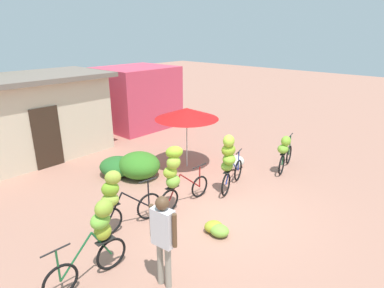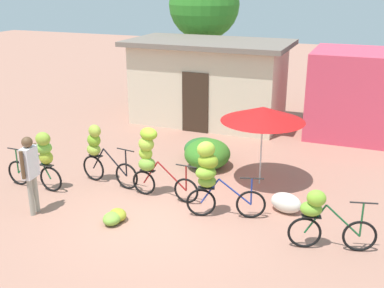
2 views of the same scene
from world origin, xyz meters
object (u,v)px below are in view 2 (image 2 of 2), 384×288
Objects in this scene: bicycle_by_shop at (211,174)px; shop_pink at (362,94)px; bicycle_leftmost at (41,156)px; bicycle_near_pile at (99,150)px; market_umbrella at (263,114)px; tree_behind_building at (204,5)px; building_low at (209,82)px; person_vendor at (30,167)px; bicycle_center_loaded at (151,157)px; produce_sack at (286,203)px; bicycle_rightmost at (321,215)px; banana_pile_on_ground at (115,217)px.

shop_pink is at bearing 69.91° from bicycle_by_shop.
bicycle_leftmost is 1.37m from bicycle_near_pile.
bicycle_by_shop is at bearing -105.07° from market_umbrella.
tree_behind_building is at bearing 86.75° from bicycle_leftmost.
tree_behind_building is at bearing 159.20° from shop_pink.
person_vendor is (-1.17, -8.01, -0.37)m from building_low.
market_umbrella reaches higher than bicycle_center_loaded.
bicycle_leftmost is at bearing -104.25° from building_low.
shop_pink reaches higher than produce_sack.
tree_behind_building is 3.25× the size of bicycle_leftmost.
tree_behind_building is (-6.28, 2.39, 2.51)m from shop_pink.
produce_sack is at bearing 6.80° from bicycle_center_loaded.
bicycle_by_shop is at bearing 168.65° from bicycle_rightmost.
person_vendor reaches higher than bicycle_rightmost.
bicycle_by_shop is 0.97× the size of person_vendor.
market_umbrella is at bearing -112.09° from shop_pink.
produce_sack is (4.64, 0.11, -0.64)m from bicycle_near_pile.
bicycle_center_loaded is 0.97× the size of person_vendor.
shop_pink is 7.61m from bicycle_by_shop.
produce_sack is at bearing 22.08° from person_vendor.
bicycle_leftmost is 2.68m from bicycle_center_loaded.
person_vendor is at bearing -160.81° from bicycle_by_shop.
bicycle_rightmost is (3.95, -0.91, -0.30)m from bicycle_center_loaded.
bicycle_center_loaded is 1.68m from banana_pile_on_ground.
person_vendor reaches higher than bicycle_center_loaded.
bicycle_rightmost is at bearing -92.08° from shop_pink.
market_umbrella is 2.89× the size of banana_pile_on_ground.
bicycle_center_loaded is (2.60, 0.62, 0.14)m from bicycle_leftmost.
person_vendor is (-4.20, -3.36, -0.72)m from market_umbrella.
building_low is 3.24× the size of bicycle_by_shop.
produce_sack is at bearing 124.21° from bicycle_rightmost.
shop_pink is at bearing 67.91° from market_umbrella.
bicycle_leftmost is at bearing -154.52° from market_umbrella.
bicycle_rightmost reaches higher than produce_sack.
market_umbrella is 5.39m from bicycle_leftmost.
market_umbrella is 2.32m from bicycle_by_shop.
banana_pile_on_ground is (0.67, -7.73, -1.33)m from building_low.
bicycle_leftmost is 0.95× the size of bicycle_center_loaded.
bicycle_leftmost is at bearing -166.58° from bicycle_center_loaded.
produce_sack is (0.90, -1.29, -1.59)m from market_umbrella.
bicycle_center_loaded reaches higher than bicycle_near_pile.
bicycle_near_pile is at bearing -178.63° from produce_sack.
person_vendor is at bearing -126.61° from shop_pink.
tree_behind_building is 3.09× the size of bicycle_by_shop.
shop_pink is 1.97× the size of bicycle_leftmost.
produce_sack is at bearing 28.83° from banana_pile_on_ground.
building_low is 1.05× the size of tree_behind_building.
tree_behind_building reaches higher than bicycle_center_loaded.
bicycle_center_loaded is 3.21m from produce_sack.
bicycle_near_pile is at bearing 167.63° from bicycle_by_shop.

